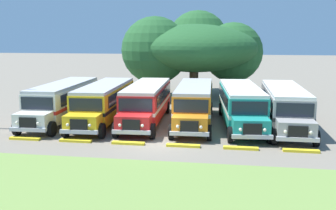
{
  "coord_description": "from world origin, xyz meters",
  "views": [
    {
      "loc": [
        4.24,
        -22.5,
        6.49
      ],
      "look_at": [
        0.0,
        4.21,
        1.6
      ],
      "focal_mm": 41.47,
      "sensor_mm": 36.0,
      "label": 1
    }
  ],
  "objects_px": {
    "parked_bus_slot_2": "(147,101)",
    "parked_bus_slot_4": "(241,104)",
    "parked_bus_slot_3": "(194,102)",
    "broad_shade_tree": "(194,48)",
    "parked_bus_slot_1": "(104,101)",
    "parked_bus_slot_0": "(63,100)",
    "parked_bus_slot_5": "(285,105)"
  },
  "relations": [
    {
      "from": "parked_bus_slot_2",
      "to": "parked_bus_slot_4",
      "type": "distance_m",
      "value": 7.01
    },
    {
      "from": "parked_bus_slot_3",
      "to": "broad_shade_tree",
      "type": "relative_size",
      "value": 0.76
    },
    {
      "from": "parked_bus_slot_1",
      "to": "parked_bus_slot_3",
      "type": "xyz_separation_m",
      "value": [
        6.78,
        0.6,
        0.0
      ]
    },
    {
      "from": "parked_bus_slot_1",
      "to": "parked_bus_slot_3",
      "type": "height_order",
      "value": "same"
    },
    {
      "from": "parked_bus_slot_1",
      "to": "parked_bus_slot_4",
      "type": "xyz_separation_m",
      "value": [
        10.2,
        0.45,
        0.0
      ]
    },
    {
      "from": "parked_bus_slot_1",
      "to": "parked_bus_slot_2",
      "type": "relative_size",
      "value": 1.0
    },
    {
      "from": "parked_bus_slot_1",
      "to": "parked_bus_slot_2",
      "type": "bearing_deg",
      "value": 95.12
    },
    {
      "from": "parked_bus_slot_4",
      "to": "parked_bus_slot_1",
      "type": "bearing_deg",
      "value": -92.8
    },
    {
      "from": "parked_bus_slot_0",
      "to": "parked_bus_slot_3",
      "type": "xyz_separation_m",
      "value": [
        10.09,
        0.58,
        0.0
      ]
    },
    {
      "from": "parked_bus_slot_0",
      "to": "parked_bus_slot_4",
      "type": "xyz_separation_m",
      "value": [
        13.51,
        0.43,
        0.0
      ]
    },
    {
      "from": "parked_bus_slot_4",
      "to": "parked_bus_slot_2",
      "type": "bearing_deg",
      "value": -95.11
    },
    {
      "from": "parked_bus_slot_0",
      "to": "parked_bus_slot_4",
      "type": "bearing_deg",
      "value": 90.11
    },
    {
      "from": "parked_bus_slot_3",
      "to": "parked_bus_slot_5",
      "type": "bearing_deg",
      "value": 85.08
    },
    {
      "from": "parked_bus_slot_4",
      "to": "parked_bus_slot_0",
      "type": "bearing_deg",
      "value": -93.51
    },
    {
      "from": "parked_bus_slot_2",
      "to": "broad_shade_tree",
      "type": "bearing_deg",
      "value": 167.14
    },
    {
      "from": "parked_bus_slot_0",
      "to": "parked_bus_slot_5",
      "type": "xyz_separation_m",
      "value": [
        16.57,
        0.28,
        0.0
      ]
    },
    {
      "from": "broad_shade_tree",
      "to": "parked_bus_slot_4",
      "type": "bearing_deg",
      "value": -69.75
    },
    {
      "from": "parked_bus_slot_1",
      "to": "parked_bus_slot_4",
      "type": "relative_size",
      "value": 0.99
    },
    {
      "from": "parked_bus_slot_1",
      "to": "parked_bus_slot_5",
      "type": "relative_size",
      "value": 1.0
    },
    {
      "from": "parked_bus_slot_0",
      "to": "parked_bus_slot_4",
      "type": "relative_size",
      "value": 0.99
    },
    {
      "from": "parked_bus_slot_2",
      "to": "broad_shade_tree",
      "type": "relative_size",
      "value": 0.76
    },
    {
      "from": "parked_bus_slot_2",
      "to": "parked_bus_slot_3",
      "type": "xyz_separation_m",
      "value": [
        3.59,
        0.18,
        0.0
      ]
    },
    {
      "from": "parked_bus_slot_2",
      "to": "parked_bus_slot_3",
      "type": "height_order",
      "value": "same"
    },
    {
      "from": "parked_bus_slot_2",
      "to": "parked_bus_slot_5",
      "type": "xyz_separation_m",
      "value": [
        10.06,
        -0.12,
        0.0
      ]
    },
    {
      "from": "parked_bus_slot_1",
      "to": "parked_bus_slot_3",
      "type": "distance_m",
      "value": 6.81
    },
    {
      "from": "parked_bus_slot_1",
      "to": "parked_bus_slot_5",
      "type": "distance_m",
      "value": 13.26
    },
    {
      "from": "parked_bus_slot_0",
      "to": "parked_bus_slot_1",
      "type": "bearing_deg",
      "value": 87.92
    },
    {
      "from": "parked_bus_slot_0",
      "to": "parked_bus_slot_1",
      "type": "xyz_separation_m",
      "value": [
        3.31,
        -0.02,
        0.0
      ]
    },
    {
      "from": "parked_bus_slot_0",
      "to": "broad_shade_tree",
      "type": "distance_m",
      "value": 16.23
    },
    {
      "from": "parked_bus_slot_2",
      "to": "parked_bus_slot_4",
      "type": "bearing_deg",
      "value": 87.67
    },
    {
      "from": "parked_bus_slot_2",
      "to": "parked_bus_slot_5",
      "type": "distance_m",
      "value": 10.06
    },
    {
      "from": "parked_bus_slot_0",
      "to": "parked_bus_slot_2",
      "type": "relative_size",
      "value": 1.0
    }
  ]
}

